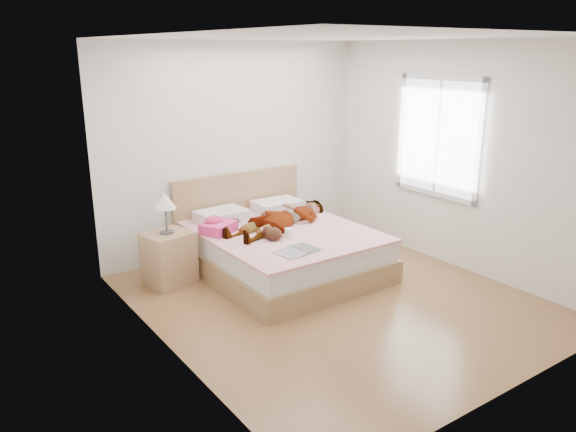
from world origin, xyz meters
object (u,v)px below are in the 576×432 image
object	(u,v)px
woman	(282,215)
magazine	(299,251)
plush_toy	(272,233)
bed	(279,247)
towel	(217,226)
coffee_mug	(289,233)
nightstand	(168,254)
phone	(228,208)

from	to	relation	value
woman	magazine	bearing A→B (deg)	-41.74
magazine	plush_toy	world-z (taller)	plush_toy
bed	towel	world-z (taller)	bed
bed	coffee_mug	bearing A→B (deg)	-105.77
woman	magazine	distance (m)	0.95
magazine	woman	bearing A→B (deg)	66.00
nightstand	plush_toy	bearing A→B (deg)	-34.43
woman	plush_toy	world-z (taller)	woman
plush_toy	magazine	bearing A→B (deg)	-88.57
phone	bed	size ratio (longest dim) A/B	0.05
woman	bed	xyz separation A→B (m)	(-0.11, -0.10, -0.35)
woman	coffee_mug	world-z (taller)	woman
towel	nightstand	world-z (taller)	nightstand
woman	towel	size ratio (longest dim) A/B	3.54
bed	nightstand	xyz separation A→B (m)	(-1.22, 0.35, 0.07)
coffee_mug	phone	bearing A→B (deg)	109.31
bed	magazine	xyz separation A→B (m)	(-0.27, -0.76, 0.24)
woman	plush_toy	bearing A→B (deg)	-62.65
phone	plush_toy	world-z (taller)	phone
bed	magazine	size ratio (longest dim) A/B	4.32
towel	coffee_mug	size ratio (longest dim) A/B	3.35
coffee_mug	magazine	bearing A→B (deg)	-112.58
towel	magazine	xyz separation A→B (m)	(0.38, -1.03, -0.07)
towel	magazine	size ratio (longest dim) A/B	0.95
magazine	bed	bearing A→B (deg)	70.33
magazine	coffee_mug	distance (m)	0.47
magazine	nightstand	world-z (taller)	nightstand
phone	nightstand	size ratio (longest dim) A/B	0.10
nightstand	phone	bearing A→B (deg)	10.52
magazine	plush_toy	size ratio (longest dim) A/B	1.77
woman	bed	size ratio (longest dim) A/B	0.78
woman	magazine	size ratio (longest dim) A/B	3.36
magazine	plush_toy	xyz separation A→B (m)	(-0.01, 0.47, 0.06)
phone	towel	world-z (taller)	phone
magazine	coffee_mug	world-z (taller)	coffee_mug
phone	towel	bearing A→B (deg)	-156.54
towel	nightstand	size ratio (longest dim) A/B	0.44
coffee_mug	nightstand	bearing A→B (deg)	148.89
phone	coffee_mug	distance (m)	0.90
bed	woman	bearing A→B (deg)	42.14
bed	plush_toy	distance (m)	0.51
towel	plush_toy	world-z (taller)	towel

